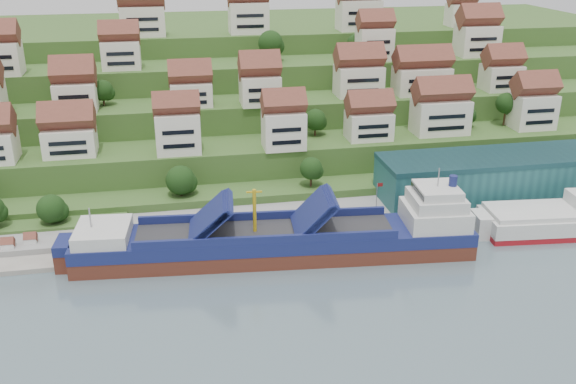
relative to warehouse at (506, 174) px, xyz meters
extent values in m
plane|color=slate|center=(-52.00, -17.00, -7.20)|extent=(300.00, 300.00, 0.00)
cube|color=gray|center=(-32.00, -2.00, -6.10)|extent=(180.00, 14.00, 2.20)
cube|color=gray|center=(-110.00, -5.00, -6.70)|extent=(45.00, 20.00, 1.00)
cube|color=#2D4C1E|center=(-52.00, 69.00, -5.20)|extent=(260.00, 128.00, 4.00)
cube|color=#2D4C1E|center=(-52.00, 74.00, -1.70)|extent=(260.00, 118.00, 11.00)
cube|color=#2D4C1E|center=(-52.00, 82.00, 1.80)|extent=(260.00, 102.00, 18.00)
cube|color=#2D4C1E|center=(-52.00, 90.00, 5.30)|extent=(260.00, 86.00, 25.00)
cube|color=#2D4C1E|center=(-52.00, 99.00, 8.30)|extent=(260.00, 68.00, 31.00)
cube|color=silver|center=(-100.29, 23.09, 7.05)|extent=(11.94, 8.57, 6.49)
cube|color=silver|center=(-75.07, 19.53, 8.65)|extent=(10.43, 7.03, 9.70)
cube|color=silver|center=(-49.75, 18.29, 8.35)|extent=(9.99, 7.62, 9.09)
cube|color=silver|center=(-27.14, 21.57, 7.24)|extent=(11.16, 7.73, 6.88)
cube|color=silver|center=(-7.38, 22.75, 8.24)|extent=(14.08, 8.26, 8.88)
cube|color=silver|center=(18.84, 22.94, 8.39)|extent=(10.98, 8.31, 9.18)
cube|color=silver|center=(-99.62, 37.49, 14.38)|extent=(10.32, 8.98, 7.15)
cube|color=silver|center=(-70.81, 36.60, 13.87)|extent=(10.63, 7.90, 6.14)
cube|color=silver|center=(-53.03, 34.50, 14.62)|extent=(10.13, 8.56, 7.63)
cube|color=silver|center=(-24.89, 39.07, 14.88)|extent=(12.56, 8.36, 8.17)
cube|color=silver|center=(-7.14, 37.57, 14.49)|extent=(15.08, 8.18, 7.38)
cube|color=silver|center=(17.00, 37.82, 14.34)|extent=(10.37, 8.04, 7.07)
cube|color=silver|center=(-119.06, 51.15, 22.06)|extent=(10.13, 7.86, 8.51)
cube|color=silver|center=(-88.55, 53.25, 21.62)|extent=(10.30, 7.30, 7.64)
cube|color=silver|center=(-16.27, 52.81, 22.41)|extent=(9.98, 7.14, 9.22)
cube|color=silver|center=(16.34, 53.56, 22.32)|extent=(11.87, 8.47, 9.04)
cube|color=silver|center=(-82.51, 71.44, 28.14)|extent=(12.98, 7.51, 8.68)
cube|color=silver|center=(-50.77, 71.56, 28.41)|extent=(11.75, 8.15, 9.22)
cube|color=silver|center=(-15.64, 71.70, 28.43)|extent=(13.12, 8.73, 9.27)
cube|color=silver|center=(20.17, 74.05, 27.35)|extent=(8.85, 7.05, 7.11)
ellipsoid|color=#1B3B13|center=(-44.91, 9.11, 1.34)|extent=(5.35, 5.35, 5.35)
ellipsoid|color=#1B3B13|center=(-75.36, 9.29, 0.53)|extent=(6.74, 6.74, 6.74)
ellipsoid|color=#1B3B13|center=(2.05, 26.11, 7.35)|extent=(4.48, 4.48, 4.48)
ellipsoid|color=#1B3B13|center=(12.87, 26.11, 10.00)|extent=(5.69, 5.69, 5.69)
ellipsoid|color=#1B3B13|center=(-39.93, 26.66, 8.03)|extent=(5.57, 5.57, 5.57)
ellipsoid|color=#1B3B13|center=(-5.76, 42.83, 15.57)|extent=(4.56, 4.56, 4.56)
ellipsoid|color=#1B3B13|center=(-102.97, 42.38, 14.58)|extent=(5.69, 5.69, 5.69)
ellipsoid|color=#1B3B13|center=(-93.30, 40.97, 14.78)|extent=(5.41, 5.41, 5.41)
ellipsoid|color=#1B3B13|center=(-46.53, 56.21, 23.08)|extent=(7.21, 7.21, 7.21)
ellipsoid|color=#1B3B13|center=(-20.18, 58.94, 21.95)|extent=(5.14, 5.14, 5.14)
ellipsoid|color=#1B3B13|center=(-11.54, 56.97, 21.92)|extent=(4.55, 4.55, 4.55)
ellipsoid|color=#1B3B13|center=(-102.68, 2.00, -1.16)|extent=(6.11, 6.11, 6.11)
cube|color=#21585B|center=(0.00, 0.00, 0.00)|extent=(60.00, 15.00, 10.00)
cylinder|color=gray|center=(-34.00, -7.00, -1.00)|extent=(0.16, 0.16, 8.00)
cube|color=maroon|center=(-33.40, -7.00, 2.60)|extent=(1.20, 0.05, 0.80)
cube|color=white|center=(-110.00, -7.00, -5.10)|extent=(2.40, 2.20, 2.20)
cube|color=white|center=(-106.00, -5.50, -5.10)|extent=(2.40, 2.20, 2.20)
cube|color=#542519|center=(-57.92, -16.65, -6.20)|extent=(79.08, 18.90, 5.02)
cube|color=navy|center=(-57.92, -16.65, -2.88)|extent=(79.09, 19.02, 2.61)
cube|color=silver|center=(-90.93, -13.73, -0.37)|extent=(11.01, 12.29, 2.61)
cube|color=#262628|center=(-59.92, -16.47, -1.58)|extent=(50.91, 14.63, 0.30)
cube|color=navy|center=(-70.92, -15.50, 1.84)|extent=(8.47, 11.70, 6.94)
cube|color=navy|center=(-50.92, -17.27, 1.84)|extent=(8.09, 11.67, 7.34)
cylinder|color=gold|center=(-61.92, -16.30, 2.84)|extent=(0.76, 0.76, 9.04)
cube|color=silver|center=(-25.92, -19.48, 0.33)|extent=(13.01, 12.46, 4.02)
cube|color=silver|center=(-25.92, -19.48, 3.54)|extent=(10.90, 11.09, 2.51)
cube|color=silver|center=(-25.92, -19.48, 5.65)|extent=(8.80, 9.71, 1.81)
cylinder|color=navy|center=(-22.92, -19.75, 7.56)|extent=(1.74, 1.74, 2.21)
cube|color=maroon|center=(2.99, -16.86, -6.58)|extent=(31.72, 14.08, 2.67)
cube|color=silver|center=(2.99, -16.86, -4.32)|extent=(31.73, 14.19, 3.29)
cube|color=silver|center=(2.99, -16.86, -2.27)|extent=(30.08, 12.81, 1.23)
camera|label=1|loc=(-76.97, -128.88, 53.18)|focal=40.00mm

